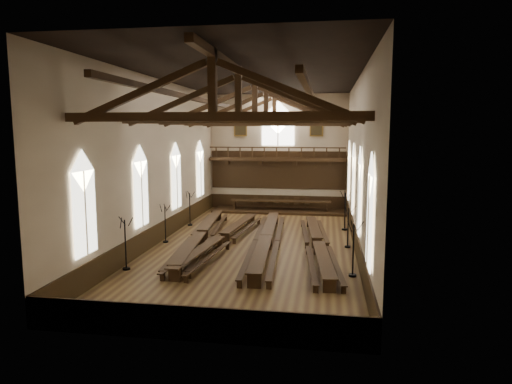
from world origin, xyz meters
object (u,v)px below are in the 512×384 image
at_px(candelabrum_right_mid, 348,235).
at_px(candelabrum_right_far, 345,218).
at_px(refectory_row_d, 317,243).
at_px(dais, 280,211).
at_px(candelabrum_left_mid, 165,231).
at_px(refectory_row_a, 201,234).
at_px(candelabrum_left_far, 190,215).
at_px(candelabrum_right_near, 353,260).
at_px(refectory_row_c, 266,238).
at_px(refectory_row_b, 222,238).
at_px(high_table, 280,202).
at_px(candelabrum_left_near, 126,254).

relative_size(candelabrum_right_mid, candelabrum_right_far, 0.91).
relative_size(refectory_row_d, dais, 1.25).
distance_m(candelabrum_left_mid, candelabrum_right_mid, 11.11).
distance_m(refectory_row_a, candelabrum_left_far, 5.30).
xyz_separation_m(candelabrum_right_near, candelabrum_right_far, (-0.00, 10.28, 0.02)).
xyz_separation_m(refectory_row_a, candelabrum_left_far, (-2.19, 4.82, 0.22)).
bearing_deg(candelabrum_left_mid, candelabrum_left_far, 90.00).
bearing_deg(dais, refectory_row_c, -88.21).
distance_m(refectory_row_b, candelabrum_right_far, 9.35).
relative_size(candelabrum_left_mid, candelabrum_right_mid, 0.96).
bearing_deg(refectory_row_b, high_table, 79.28).
bearing_deg(refectory_row_c, refectory_row_a, 170.82).
bearing_deg(candelabrum_left_far, dais, 47.88).
bearing_deg(candelabrum_left_mid, candelabrum_right_mid, 2.51).
bearing_deg(candelabrum_right_near, candelabrum_left_far, 137.66).
bearing_deg(candelabrum_right_near, candelabrum_left_near, -176.56).
height_order(high_table, candelabrum_left_near, candelabrum_left_near).
relative_size(candelabrum_left_mid, candelabrum_left_far, 0.95).
xyz_separation_m(refectory_row_b, high_table, (2.28, 12.07, 0.35)).
bearing_deg(candelabrum_left_near, refectory_row_d, 27.84).
distance_m(dais, candelabrum_left_near, 18.37).
relative_size(candelabrum_left_far, candelabrum_right_far, 0.91).
relative_size(candelabrum_left_near, candelabrum_left_mid, 1.11).
bearing_deg(refectory_row_b, candelabrum_right_near, -31.87).
relative_size(refectory_row_a, dais, 1.27).
bearing_deg(candelabrum_right_mid, candelabrum_right_far, 90.00).
height_order(refectory_row_d, candelabrum_left_mid, candelabrum_left_mid).
xyz_separation_m(refectory_row_d, candelabrum_left_far, (-9.34, 5.85, 0.25)).
xyz_separation_m(refectory_row_a, candelabrum_right_mid, (8.91, 0.17, 0.22)).
bearing_deg(refectory_row_c, candelabrum_left_far, 139.05).
relative_size(high_table, candelabrum_right_far, 3.07).
bearing_deg(dais, candelabrum_right_mid, -65.36).
height_order(refectory_row_c, candelabrum_right_near, candelabrum_right_near).
distance_m(refectory_row_a, candelabrum_left_mid, 2.22).
relative_size(refectory_row_d, candelabrum_left_mid, 5.88).
xyz_separation_m(refectory_row_b, candelabrum_left_near, (-3.67, -5.29, 0.30)).
bearing_deg(candelabrum_left_near, dais, 71.08).
bearing_deg(candelabrum_right_mid, dais, 114.64).
height_order(high_table, candelabrum_right_far, candelabrum_right_far).
bearing_deg(refectory_row_a, refectory_row_d, -8.16).
bearing_deg(dais, refectory_row_b, -100.72).
relative_size(candelabrum_left_near, candelabrum_right_near, 0.99).
height_order(refectory_row_d, dais, refectory_row_d).
relative_size(high_table, candelabrum_right_mid, 3.38).
xyz_separation_m(high_table, candelabrum_right_mid, (5.15, -11.23, -0.10)).
bearing_deg(candelabrum_right_near, dais, 107.15).
bearing_deg(refectory_row_d, candelabrum_left_mid, 175.64).
distance_m(refectory_row_a, refectory_row_d, 7.22).
height_order(dais, candelabrum_right_far, candelabrum_right_far).
distance_m(candelabrum_right_near, candelabrum_right_far, 10.28).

